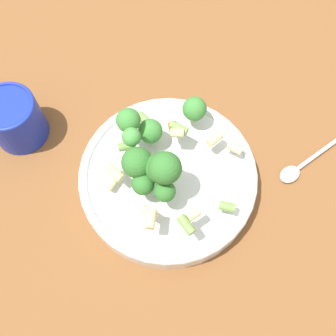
% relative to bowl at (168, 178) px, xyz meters
% --- Properties ---
extents(ground_plane, '(3.00, 3.00, 0.00)m').
position_rel_bowl_xyz_m(ground_plane, '(0.00, 0.00, -0.02)').
color(ground_plane, brown).
extents(bowl, '(0.27, 0.27, 0.04)m').
position_rel_bowl_xyz_m(bowl, '(0.00, 0.00, 0.00)').
color(bowl, silver).
rests_on(bowl, ground_plane).
extents(pasta_salad, '(0.21, 0.20, 0.09)m').
position_rel_bowl_xyz_m(pasta_salad, '(-0.01, -0.01, 0.07)').
color(pasta_salad, '#8CB766').
rests_on(pasta_salad, bowl).
extents(cup, '(0.09, 0.09, 0.08)m').
position_rel_bowl_xyz_m(cup, '(-0.21, -0.16, 0.02)').
color(cup, '#192DAD').
rests_on(cup, ground_plane).
extents(spoon, '(0.03, 0.18, 0.01)m').
position_rel_bowl_xyz_m(spoon, '(0.09, 0.21, -0.02)').
color(spoon, silver).
rests_on(spoon, ground_plane).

